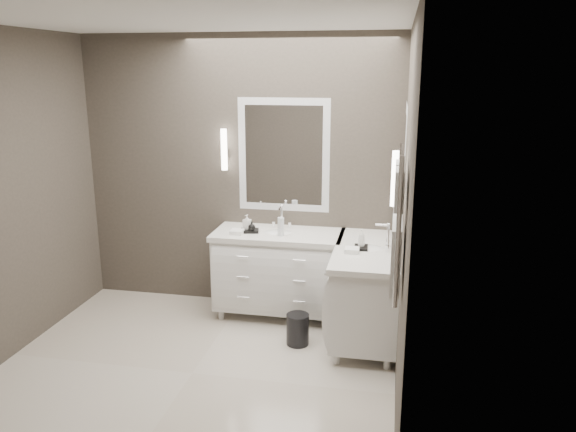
% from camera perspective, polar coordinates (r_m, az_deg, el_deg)
% --- Properties ---
extents(floor, '(3.20, 3.00, 0.01)m').
position_cam_1_polar(floor, '(4.74, -9.69, -15.51)').
color(floor, beige).
rests_on(floor, ground).
extents(ceiling, '(3.20, 3.00, 0.01)m').
position_cam_1_polar(ceiling, '(4.11, -11.40, 19.22)').
color(ceiling, white).
rests_on(ceiling, wall_back).
extents(wall_back, '(3.20, 0.01, 2.70)m').
position_cam_1_polar(wall_back, '(5.62, -4.93, 4.29)').
color(wall_back, '#423B35').
rests_on(wall_back, floor).
extents(wall_front, '(3.20, 0.01, 2.70)m').
position_cam_1_polar(wall_front, '(2.94, -21.16, -6.48)').
color(wall_front, '#423B35').
rests_on(wall_front, floor).
extents(wall_right, '(0.01, 3.00, 2.70)m').
position_cam_1_polar(wall_right, '(3.94, 11.83, -0.49)').
color(wall_right, '#423B35').
rests_on(wall_right, floor).
extents(vanity_back, '(1.24, 0.59, 0.97)m').
position_cam_1_polar(vanity_back, '(5.48, -0.97, -5.32)').
color(vanity_back, white).
rests_on(vanity_back, floor).
extents(vanity_right, '(0.59, 1.24, 0.97)m').
position_cam_1_polar(vanity_right, '(5.07, 8.04, -7.15)').
color(vanity_right, white).
rests_on(vanity_right, floor).
extents(mirror_back, '(0.90, 0.02, 1.10)m').
position_cam_1_polar(mirror_back, '(5.46, -0.45, 6.17)').
color(mirror_back, white).
rests_on(mirror_back, wall_back).
extents(mirror_right, '(0.02, 0.90, 1.10)m').
position_cam_1_polar(mirror_right, '(4.68, 11.67, 4.42)').
color(mirror_right, white).
rests_on(mirror_right, wall_right).
extents(sconce_back, '(0.06, 0.06, 0.40)m').
position_cam_1_polar(sconce_back, '(5.54, -6.51, 6.64)').
color(sconce_back, white).
rests_on(sconce_back, wall_back).
extents(sconce_right, '(0.06, 0.06, 0.40)m').
position_cam_1_polar(sconce_right, '(4.10, 10.86, 3.63)').
color(sconce_right, white).
rests_on(sconce_right, wall_right).
extents(towel_bar_corner, '(0.03, 0.22, 0.30)m').
position_cam_1_polar(towel_bar_corner, '(5.32, 10.83, 0.90)').
color(towel_bar_corner, white).
rests_on(towel_bar_corner, wall_right).
extents(towel_ladder, '(0.06, 0.58, 0.90)m').
position_cam_1_polar(towel_ladder, '(3.54, 11.03, -1.46)').
color(towel_ladder, white).
rests_on(towel_ladder, wall_right).
extents(waste_bin, '(0.26, 0.26, 0.28)m').
position_cam_1_polar(waste_bin, '(5.04, 0.99, -11.43)').
color(waste_bin, black).
rests_on(waste_bin, floor).
extents(amenity_tray_back, '(0.19, 0.16, 0.03)m').
position_cam_1_polar(amenity_tray_back, '(5.38, -3.92, -1.50)').
color(amenity_tray_back, black).
rests_on(amenity_tray_back, vanity_back).
extents(amenity_tray_right, '(0.12, 0.16, 0.02)m').
position_cam_1_polar(amenity_tray_right, '(4.92, 7.44, -3.18)').
color(amenity_tray_right, black).
rests_on(amenity_tray_right, vanity_right).
extents(water_bottle, '(0.07, 0.07, 0.17)m').
position_cam_1_polar(water_bottle, '(5.23, -0.73, -1.08)').
color(water_bottle, silver).
rests_on(water_bottle, vanity_back).
extents(soap_bottle_a, '(0.08, 0.08, 0.14)m').
position_cam_1_polar(soap_bottle_a, '(5.38, -4.19, -0.59)').
color(soap_bottle_a, white).
rests_on(soap_bottle_a, amenity_tray_back).
extents(soap_bottle_b, '(0.07, 0.07, 0.09)m').
position_cam_1_polar(soap_bottle_b, '(5.33, -3.70, -1.02)').
color(soap_bottle_b, black).
rests_on(soap_bottle_b, amenity_tray_back).
extents(soap_bottle_c, '(0.08, 0.08, 0.15)m').
position_cam_1_polar(soap_bottle_c, '(4.89, 7.47, -2.20)').
color(soap_bottle_c, white).
rests_on(soap_bottle_c, amenity_tray_right).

